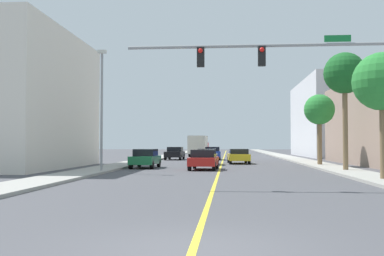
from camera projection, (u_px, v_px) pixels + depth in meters
The scene contains 17 objects.
ground at pixel (223, 160), 49.77m from camera, with size 192.00×192.00×0.00m, color #47474C.
sidewalk_left at pixel (149, 160), 50.44m from camera, with size 2.50×168.00×0.15m, color #9E9B93.
sidewalk_right at pixel (299, 160), 49.10m from camera, with size 2.50×168.00×0.15m, color #9E9B93.
lane_marking_center at pixel (223, 160), 49.77m from camera, with size 0.16×144.00×0.01m, color yellow.
building_right_far at pixel (356, 119), 66.01m from camera, with size 15.88×22.99×11.09m, color silver.
traffic_signal_mast at pixel (306, 73), 18.89m from camera, with size 11.25×0.36×6.28m.
street_lamp at pixel (102, 103), 29.03m from camera, with size 0.56×0.28×7.80m.
palm_near at pixel (382, 82), 22.21m from camera, with size 2.89×2.89×6.25m.
palm_mid at pixel (345, 75), 29.84m from camera, with size 2.74×2.74×7.78m.
palm_far at pixel (319, 111), 37.36m from camera, with size 2.52×2.52×5.83m.
car_red at pixel (204, 159), 32.14m from camera, with size 2.08×4.00×1.44m.
car_black at pixel (175, 153), 52.02m from camera, with size 2.02×4.12×1.48m.
car_green at pixel (145, 158), 34.39m from camera, with size 1.89×3.94×1.45m.
car_blue at pixel (212, 153), 51.85m from camera, with size 1.99×4.40×1.50m.
car_gray at pixel (207, 156), 39.92m from camera, with size 1.97×4.45×1.41m.
car_yellow at pixel (238, 156), 42.00m from camera, with size 2.10×4.64×1.38m.
delivery_truck at pixel (198, 145), 64.67m from camera, with size 2.60×7.23×2.97m.
Camera 1 is at (0.63, -7.97, 1.87)m, focal length 42.05 mm.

